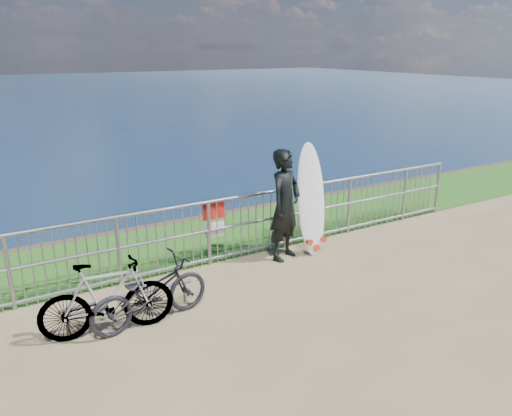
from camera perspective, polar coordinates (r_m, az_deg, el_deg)
grass_strip at (r=9.60m, az=-5.40°, el=-3.40°), size 120.00×120.00×0.00m
railing at (r=8.48m, az=-2.26°, el=-2.14°), size 10.06×0.10×1.13m
surfer at (r=8.40m, az=3.35°, el=0.34°), size 0.82×0.70×1.91m
surfboard at (r=8.69m, az=6.33°, el=0.50°), size 0.58×0.53×1.96m
bicycle_near at (r=6.74m, az=-12.02°, el=-9.43°), size 1.72×0.81×0.87m
bicycle_far at (r=6.60m, az=-16.69°, el=-9.82°), size 1.72×0.71×1.00m
bike_rack at (r=6.94m, az=-14.34°, el=-9.97°), size 1.78×0.05×0.37m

